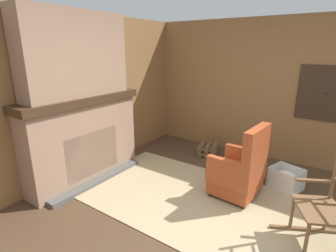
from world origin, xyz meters
name	(u,v)px	position (x,y,z in m)	size (l,w,h in m)	color
ground_plane	(218,231)	(0.00, 0.00, 0.00)	(14.00, 14.00, 0.00)	#4C3523
wood_panel_wall_left	(70,98)	(-2.50, 0.00, 1.26)	(0.06, 5.54, 2.51)	olive
wood_panel_wall_back	(283,92)	(0.02, 2.50, 1.26)	(5.54, 0.09, 2.51)	olive
fireplace_hearth	(84,139)	(-2.26, 0.00, 0.65)	(0.60, 1.94, 1.32)	#9E7A60
chimney_breast	(75,55)	(-2.27, 0.00, 1.90)	(0.35, 1.62, 1.18)	#9E7A60
area_rug	(197,200)	(-0.50, 0.41, 0.01)	(3.33, 1.85, 0.01)	tan
armchair	(240,171)	(-0.09, 0.85, 0.37)	(0.65, 0.68, 1.04)	#A84723
rocking_chair	(325,209)	(0.95, 0.39, 0.44)	(0.93, 0.79, 1.33)	brown
firewood_stack	(208,149)	(-1.09, 1.93, 0.11)	(0.45, 0.45, 0.23)	brown
laundry_basket	(286,179)	(0.41, 1.44, 0.16)	(0.50, 0.47, 0.32)	white
oil_lamp_vase	(55,94)	(-2.31, -0.36, 1.40)	(0.09, 0.09, 0.24)	silver
storage_case	(98,88)	(-2.31, 0.38, 1.39)	(0.15, 0.28, 0.15)	gray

